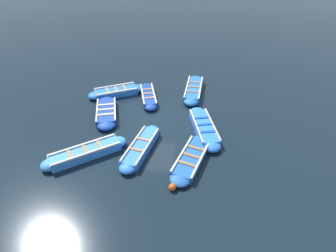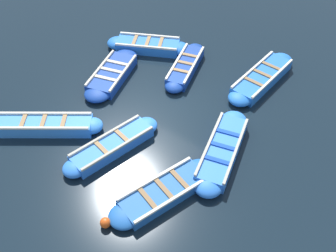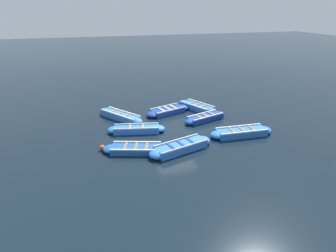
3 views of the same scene
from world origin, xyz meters
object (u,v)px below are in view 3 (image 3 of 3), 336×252
at_px(boat_outer_right, 120,116).
at_px(boat_centre, 136,149).
at_px(boat_bow_out, 205,118).
at_px(buoy_orange_near, 102,148).
at_px(boat_alongside, 136,129).
at_px(boat_broadside, 197,107).
at_px(boat_drifting, 168,111).
at_px(boat_stern_in, 241,132).
at_px(boat_outer_left, 181,147).

xyz_separation_m(boat_outer_right, boat_centre, (-4.71, -0.26, -0.05)).
distance_m(boat_bow_out, buoy_orange_near, 7.21).
distance_m(boat_centre, boat_alongside, 2.38).
distance_m(boat_broadside, boat_drifting, 2.30).
height_order(boat_drifting, boat_centre, boat_drifting).
bearing_deg(buoy_orange_near, boat_drifting, -49.13).
bearing_deg(buoy_orange_near, boat_alongside, -51.48).
height_order(boat_bow_out, buoy_orange_near, boat_bow_out).
distance_m(boat_bow_out, boat_alongside, 4.76).
height_order(boat_drifting, boat_alongside, boat_alongside).
xyz_separation_m(boat_bow_out, buoy_orange_near, (-2.21, 6.86, -0.03)).
bearing_deg(boat_stern_in, boat_bow_out, 22.54).
distance_m(boat_stern_in, buoy_orange_near, 7.99).
height_order(boat_bow_out, boat_outer_right, boat_outer_right).
height_order(boat_broadside, boat_centre, boat_broadside).
relative_size(boat_broadside, boat_drifting, 0.98).
xyz_separation_m(boat_stern_in, boat_alongside, (2.17, 5.86, -0.01)).
bearing_deg(boat_stern_in, boat_outer_right, 55.21).
distance_m(boat_stern_in, boat_alongside, 6.25).
bearing_deg(boat_outer_right, boat_broadside, -87.77).
distance_m(boat_broadside, boat_centre, 7.32).
bearing_deg(boat_outer_right, boat_bow_out, -108.79).
relative_size(boat_bow_out, boat_drifting, 0.94).
height_order(boat_broadside, boat_bow_out, boat_broadside).
bearing_deg(boat_centre, boat_broadside, -47.69).
distance_m(boat_broadside, boat_outer_left, 6.28).
distance_m(boat_broadside, buoy_orange_near, 8.30).
bearing_deg(boat_broadside, boat_outer_right, 92.23).
relative_size(boat_outer_right, boat_centre, 0.97).
distance_m(boat_outer_right, boat_centre, 4.71).
relative_size(boat_outer_right, boat_alongside, 0.99).
distance_m(boat_outer_right, boat_alongside, 2.46).
distance_m(boat_stern_in, boat_outer_left, 4.05).
bearing_deg(boat_alongside, boat_broadside, -62.62).
distance_m(boat_alongside, buoy_orange_near, 2.71).
relative_size(boat_outer_left, buoy_orange_near, 12.94).
bearing_deg(boat_bow_out, boat_drifting, 46.12).
xyz_separation_m(boat_centre, buoy_orange_near, (0.65, 1.70, -0.01)).
height_order(boat_stern_in, buoy_orange_near, boat_stern_in).
xyz_separation_m(boat_bow_out, boat_alongside, (-0.52, 4.74, 0.00)).
xyz_separation_m(boat_bow_out, boat_drifting, (1.96, 2.04, -0.00)).
height_order(boat_bow_out, boat_alongside, boat_alongside).
bearing_deg(buoy_orange_near, boat_stern_in, -93.48).
height_order(boat_bow_out, boat_centre, boat_bow_out).
relative_size(boat_stern_in, boat_centre, 1.08).
relative_size(boat_bow_out, boat_outer_right, 0.95).
distance_m(boat_broadside, boat_outer_right, 5.67).
height_order(boat_stern_in, boat_broadside, boat_broadside).
distance_m(boat_alongside, boat_outer_left, 3.42).
xyz_separation_m(boat_alongside, boat_outer_left, (-2.86, -1.87, 0.02)).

